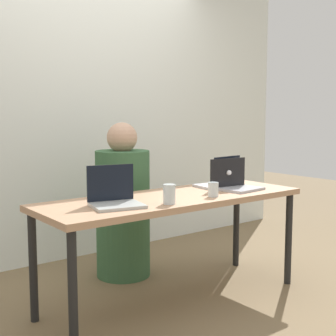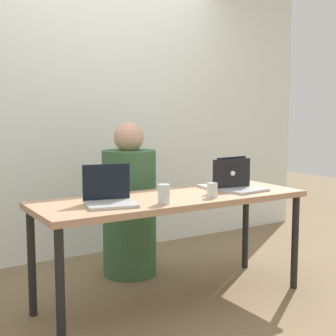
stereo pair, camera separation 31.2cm
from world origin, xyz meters
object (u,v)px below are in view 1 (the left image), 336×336
at_px(laptop_back_right, 221,181).
at_px(water_glass_right, 213,190).
at_px(person_at_center, 123,209).
at_px(laptop_front_left, 115,197).
at_px(water_glass_left, 169,195).
at_px(laptop_front_right, 235,182).

xyz_separation_m(laptop_back_right, water_glass_right, (-0.31, -0.24, -0.01)).
height_order(person_at_center, laptop_front_left, person_at_center).
distance_m(water_glass_right, water_glass_left, 0.38).
bearing_deg(laptop_back_right, person_at_center, -43.30).
bearing_deg(laptop_front_left, laptop_back_right, 19.00).
height_order(laptop_front_right, laptop_back_right, laptop_front_right).
xyz_separation_m(laptop_front_right, laptop_front_left, (-1.00, 0.01, 0.00)).
bearing_deg(laptop_front_left, water_glass_left, -15.38).
bearing_deg(laptop_back_right, laptop_front_left, 12.35).
relative_size(laptop_front_right, water_glass_right, 3.24).
bearing_deg(laptop_front_left, laptop_front_right, 12.03).
bearing_deg(laptop_front_left, water_glass_right, 1.32).
distance_m(laptop_front_left, water_glass_left, 0.33).
xyz_separation_m(person_at_center, laptop_back_right, (0.50, -0.57, 0.24)).
distance_m(person_at_center, laptop_front_right, 0.90).
height_order(laptop_back_right, water_glass_left, laptop_back_right).
bearing_deg(water_glass_left, laptop_front_right, 11.52).
bearing_deg(water_glass_right, laptop_front_right, 20.48).
height_order(person_at_center, laptop_back_right, person_at_center).
bearing_deg(person_at_center, laptop_front_right, 114.38).
height_order(laptop_back_right, water_glass_right, laptop_back_right).
relative_size(laptop_front_right, water_glass_left, 2.59).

